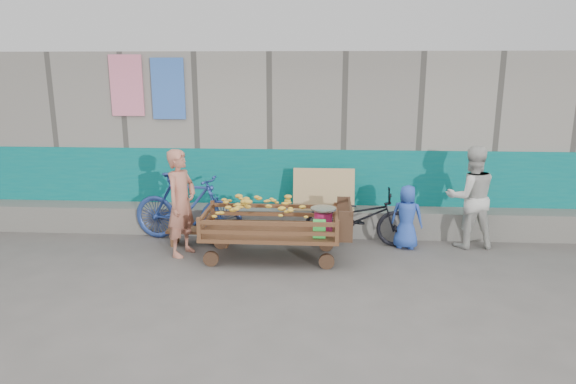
# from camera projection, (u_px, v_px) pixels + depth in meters

# --- Properties ---
(ground) EXTENTS (80.00, 80.00, 0.00)m
(ground) POSITION_uv_depth(u_px,v_px,m) (299.00, 292.00, 6.43)
(ground) COLOR #55534E
(ground) RESTS_ON ground
(building_wall) EXTENTS (12.00, 3.50, 3.00)m
(building_wall) POSITION_uv_depth(u_px,v_px,m) (309.00, 135.00, 10.01)
(building_wall) COLOR gray
(building_wall) RESTS_ON ground
(banana_cart) EXTENTS (2.15, 0.98, 0.92)m
(banana_cart) POSITION_uv_depth(u_px,v_px,m) (268.00, 218.00, 7.44)
(banana_cart) COLOR #53331E
(banana_cart) RESTS_ON ground
(bench) EXTENTS (1.04, 0.31, 0.26)m
(bench) POSITION_uv_depth(u_px,v_px,m) (200.00, 233.00, 8.11)
(bench) COLOR #53331E
(bench) RESTS_ON ground
(vendor_man) EXTENTS (0.56, 0.68, 1.60)m
(vendor_man) POSITION_uv_depth(u_px,v_px,m) (181.00, 203.00, 7.56)
(vendor_man) COLOR #BB715A
(vendor_man) RESTS_ON ground
(woman) EXTENTS (0.82, 0.67, 1.59)m
(woman) POSITION_uv_depth(u_px,v_px,m) (471.00, 197.00, 7.91)
(woman) COLOR silver
(woman) RESTS_ON ground
(child) EXTENTS (0.55, 0.42, 1.00)m
(child) POSITION_uv_depth(u_px,v_px,m) (407.00, 217.00, 7.91)
(child) COLOR blue
(child) RESTS_ON ground
(bicycle_dark) EXTENTS (1.74, 0.71, 0.90)m
(bicycle_dark) POSITION_uv_depth(u_px,v_px,m) (359.00, 217.00, 8.07)
(bicycle_dark) COLOR black
(bicycle_dark) RESTS_ON ground
(bicycle_blue) EXTENTS (1.92, 0.86, 1.12)m
(bicycle_blue) POSITION_uv_depth(u_px,v_px,m) (188.00, 208.00, 8.21)
(bicycle_blue) COLOR #2B4699
(bicycle_blue) RESTS_ON ground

